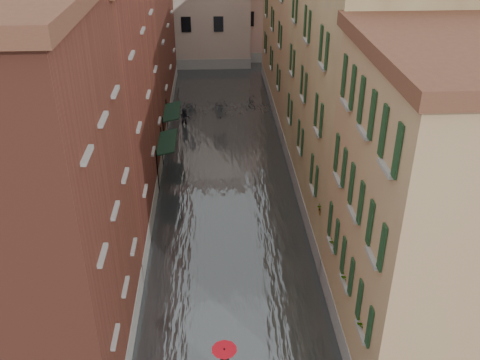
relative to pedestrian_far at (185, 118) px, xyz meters
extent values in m
plane|color=#525254|center=(2.79, -19.98, -0.75)|extent=(120.00, 120.00, 0.00)
cube|color=#404547|center=(2.79, -6.98, -0.65)|extent=(10.00, 60.00, 0.20)
cube|color=brown|center=(-4.21, -21.98, 5.75)|extent=(6.00, 8.00, 13.00)
cube|color=brown|center=(-4.21, -10.98, 5.50)|extent=(6.00, 14.00, 12.50)
cube|color=brown|center=(-4.21, 4.02, 6.25)|extent=(6.00, 16.00, 14.00)
cube|color=#AA7C57|center=(9.79, -21.98, 5.00)|extent=(6.00, 8.00, 11.50)
cube|color=tan|center=(9.79, -10.98, 5.75)|extent=(6.00, 14.00, 13.00)
cube|color=#AA7C57|center=(9.79, 4.02, 5.00)|extent=(6.00, 16.00, 11.50)
cube|color=black|center=(-0.66, -8.02, 1.80)|extent=(1.09, 3.28, 0.31)
cylinder|color=black|center=(-1.16, -9.66, 0.65)|extent=(0.06, 0.06, 2.80)
cylinder|color=black|center=(-1.16, -6.38, 0.65)|extent=(0.06, 0.06, 2.80)
cube|color=black|center=(-0.66, -3.20, 1.80)|extent=(1.09, 3.24, 0.31)
cylinder|color=black|center=(-1.16, -4.82, 0.65)|extent=(0.06, 0.06, 2.80)
cylinder|color=black|center=(-1.16, -1.58, 0.65)|extent=(0.06, 0.06, 2.80)
cube|color=#9A5A32|center=(6.91, -24.13, 2.40)|extent=(0.22, 0.85, 0.18)
imported|color=#265926|center=(6.91, -24.13, 2.82)|extent=(0.59, 0.51, 0.66)
cube|color=#9A5A32|center=(6.91, -21.77, 2.40)|extent=(0.22, 0.85, 0.18)
imported|color=#265926|center=(6.91, -21.77, 2.82)|extent=(0.59, 0.51, 0.66)
cube|color=#9A5A32|center=(6.91, -19.58, 2.40)|extent=(0.22, 0.85, 0.18)
imported|color=#265926|center=(6.91, -19.58, 2.82)|extent=(0.59, 0.51, 0.66)
cube|color=#9A5A32|center=(6.91, -16.92, 2.40)|extent=(0.22, 0.85, 0.18)
imported|color=#265926|center=(6.91, -16.92, 2.82)|extent=(0.59, 0.51, 0.66)
cone|color=red|center=(2.30, -23.83, 1.17)|extent=(0.89, 0.89, 0.28)
imported|color=black|center=(0.00, 0.00, 0.00)|extent=(0.79, 0.64, 1.50)
camera|label=1|loc=(2.15, -36.89, 15.14)|focal=40.00mm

